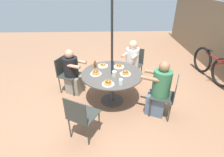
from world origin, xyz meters
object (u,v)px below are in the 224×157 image
Objects in this scene: diner_north at (73,74)px; bicycle at (211,65)px; pancake_plate_b at (96,73)px; drinking_glass_a at (121,82)px; patio_chair_north at (66,72)px; patio_chair_west at (134,62)px; pancake_plate_a at (103,66)px; patio_chair_south at (168,94)px; diner_south at (159,91)px; syrup_bottle at (95,65)px; patio_chair_east at (81,115)px; pancake_plate_c at (119,66)px; coffee_cup at (114,74)px; patio_table at (112,78)px; pancake_plate_d at (125,73)px; pancake_plate_e at (108,83)px; diner_west at (132,64)px.

bicycle is at bearing 122.84° from diner_north.
pancake_plate_b is 0.64m from drinking_glass_a.
bicycle is (-0.49, 3.81, -0.12)m from patio_chair_north.
patio_chair_west is 1.42m from pancake_plate_b.
patio_chair_south is at bearing 55.82° from pancake_plate_a.
diner_south is 7.37× the size of syrup_bottle.
pancake_plate_a and bicycle have the same top height.
patio_chair_east is 1.00× the size of patio_chair_south.
patio_chair_north is 3.74× the size of pancake_plate_a.
pancake_plate_c is 0.53m from syrup_bottle.
pancake_plate_b reaches higher than pancake_plate_c.
patio_chair_south is at bearing -90.00° from diner_south.
drinking_glass_a is (0.33, 0.11, 0.00)m from coffee_cup.
patio_chair_south is 3.74× the size of pancake_plate_c.
pancake_plate_a is 1.00× the size of pancake_plate_c.
syrup_bottle is at bearing 85.43° from diner_south.
patio_chair_east is 1.57m from diner_south.
pancake_plate_a is at bearing -98.56° from pancake_plate_c.
patio_table is 0.50m from syrup_bottle.
drinking_glass_a is at bearing -17.92° from pancake_plate_d.
pancake_plate_e is at bearing -71.76° from bicycle.
patio_table is 1.50× the size of patio_chair_north.
diner_south is at bearing 91.52° from drinking_glass_a.
syrup_bottle is at bearing -91.55° from pancake_plate_c.
pancake_plate_a is (0.50, -0.73, 0.20)m from diner_west.
patio_chair_south reaches higher than patio_table.
patio_chair_east reaches higher than patio_table.
diner_west is (-0.44, 1.44, 0.03)m from diner_north.
pancake_plate_d is at bearing 18.16° from pancake_plate_c.
pancake_plate_c reaches higher than patio_table.
patio_chair_south is 0.76× the size of diner_west.
pancake_plate_e is at bearing 112.52° from patio_chair_south.
pancake_plate_e is at bearing 116.30° from diner_south.
pancake_plate_e is at bearing -43.27° from pancake_plate_d.
pancake_plate_d is (-0.45, -0.78, 0.23)m from patio_chair_south.
patio_chair_west is (-0.51, 1.69, 0.00)m from patio_chair_north.
syrup_bottle reaches higher than patio_chair_east.
coffee_cup is (0.53, 0.95, 0.27)m from diner_north.
pancake_plate_a is 0.18m from syrup_bottle.
pancake_plate_c is 2.69m from bicycle.
pancake_plate_e is (0.39, -0.37, 0.00)m from pancake_plate_d.
patio_chair_west reaches higher than pancake_plate_e.
diner_north is 9.50× the size of drinking_glass_a.
syrup_bottle is 1.38× the size of drinking_glass_a.
patio_chair_west reaches higher than drinking_glass_a.
bicycle is (0.02, 2.12, -0.12)m from patio_chair_west.
patio_chair_south reaches higher than pancake_plate_d.
patio_chair_west is 3.74× the size of pancake_plate_c.
diner_west is 4.93× the size of pancake_plate_a.
patio_chair_south is 1.53m from pancake_plate_a.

